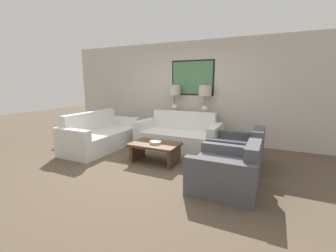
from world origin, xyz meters
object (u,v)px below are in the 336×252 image
(couch_by_back_wall, at_px, (179,136))
(table_lamp_left, at_px, (175,93))
(table_lamp_right, at_px, (205,94))
(armchair_near_back_wall, at_px, (238,152))
(console_table, at_px, (189,127))
(armchair_near_camera, at_px, (227,172))
(decorative_bowl, at_px, (156,142))
(coffee_table, at_px, (155,149))
(couch_by_side, at_px, (101,136))

(couch_by_back_wall, bearing_deg, table_lamp_left, 121.64)
(table_lamp_right, distance_m, armchair_near_back_wall, 1.93)
(console_table, relative_size, armchair_near_camera, 1.44)
(decorative_bowl, distance_m, armchair_near_back_wall, 1.61)
(armchair_near_camera, bearing_deg, coffee_table, 159.99)
(console_table, relative_size, couch_by_side, 0.70)
(armchair_near_camera, bearing_deg, table_lamp_left, 128.86)
(console_table, bearing_deg, couch_by_back_wall, -90.00)
(couch_by_back_wall, relative_size, decorative_bowl, 8.38)
(decorative_bowl, bearing_deg, couch_by_back_wall, 88.69)
(console_table, relative_size, couch_by_back_wall, 0.70)
(armchair_near_back_wall, bearing_deg, table_lamp_left, 146.77)
(couch_by_back_wall, bearing_deg, coffee_table, -92.54)
(decorative_bowl, xyz_separation_m, armchair_near_camera, (1.50, -0.54, -0.15))
(coffee_table, bearing_deg, console_table, 88.42)
(table_lamp_right, distance_m, decorative_bowl, 2.07)
(console_table, xyz_separation_m, table_lamp_right, (0.42, 0.00, 0.90))
(table_lamp_left, relative_size, armchair_near_camera, 0.74)
(table_lamp_right, xyz_separation_m, coffee_table, (-0.47, -1.80, -1.02))
(couch_by_side, distance_m, armchair_near_back_wall, 3.20)
(table_lamp_right, relative_size, couch_by_side, 0.36)
(console_table, height_order, table_lamp_left, table_lamp_left)
(couch_by_side, distance_m, armchair_near_camera, 3.31)
(coffee_table, distance_m, armchair_near_camera, 1.62)
(console_table, height_order, couch_by_back_wall, couch_by_back_wall)
(console_table, distance_m, armchair_near_camera, 2.78)
(console_table, height_order, coffee_table, console_table)
(table_lamp_right, distance_m, couch_by_back_wall, 1.29)
(console_table, height_order, armchair_near_back_wall, console_table)
(couch_by_side, bearing_deg, couch_by_back_wall, 25.08)
(table_lamp_left, xyz_separation_m, table_lamp_right, (0.84, 0.00, 0.00))
(table_lamp_left, bearing_deg, coffee_table, -78.33)
(couch_by_back_wall, bearing_deg, couch_by_side, -154.92)
(table_lamp_left, height_order, armchair_near_back_wall, table_lamp_left)
(console_table, bearing_deg, table_lamp_left, 180.00)
(couch_by_back_wall, height_order, decorative_bowl, couch_by_back_wall)
(table_lamp_right, xyz_separation_m, couch_by_back_wall, (-0.42, -0.68, -1.01))
(couch_by_back_wall, height_order, armchair_near_camera, couch_by_back_wall)
(decorative_bowl, height_order, armchair_near_back_wall, armchair_near_back_wall)
(armchair_near_back_wall, bearing_deg, armchair_near_camera, -90.00)
(couch_by_back_wall, bearing_deg, console_table, 90.00)
(table_lamp_right, relative_size, coffee_table, 0.74)
(couch_by_side, bearing_deg, armchair_near_camera, -15.14)
(couch_by_side, bearing_deg, table_lamp_right, 34.79)
(table_lamp_left, height_order, table_lamp_right, same)
(couch_by_side, distance_m, coffee_table, 1.70)
(table_lamp_left, bearing_deg, decorative_bowl, -77.73)
(table_lamp_left, relative_size, coffee_table, 0.74)
(couch_by_side, distance_m, decorative_bowl, 1.73)
(decorative_bowl, bearing_deg, armchair_near_back_wall, 20.89)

